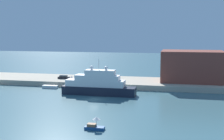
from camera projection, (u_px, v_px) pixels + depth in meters
ground at (94, 100)px, 83.58m from camera, size 400.00×400.00×0.00m
quay_dock at (113, 82)px, 107.97m from camera, size 110.00×18.61×1.79m
large_yacht at (98, 85)px, 89.80m from camera, size 22.16×4.35×10.94m
small_motorboat at (94, 125)px, 57.54m from camera, size 3.79×1.50×2.52m
work_barge at (50, 87)px, 100.61m from camera, size 5.05×1.77×0.98m
harbor_building at (192, 66)px, 103.90m from camera, size 20.79×14.79×10.57m
parked_car at (64, 77)px, 109.85m from camera, size 4.41×1.64×1.25m
person_figure at (72, 78)px, 105.86m from camera, size 0.36×0.36×1.60m
mooring_bollard at (113, 82)px, 99.24m from camera, size 0.47×0.47×0.87m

